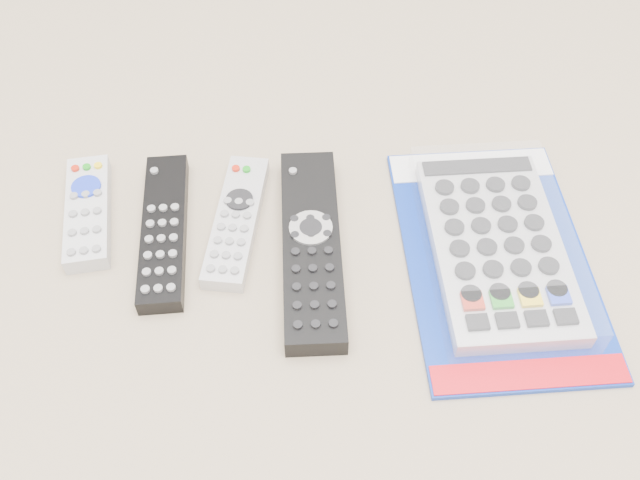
{
  "coord_description": "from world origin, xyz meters",
  "views": [
    {
      "loc": [
        0.01,
        -0.45,
        0.6
      ],
      "look_at": [
        0.01,
        0.01,
        0.01
      ],
      "focal_mm": 40.0,
      "sensor_mm": 36.0,
      "label": 1
    }
  ],
  "objects_px": {
    "remote_large_black": "(311,246)",
    "jumbo_remote_packaged": "(497,245)",
    "remote_silver_dvd": "(236,221)",
    "remote_slim_black": "(164,230)",
    "remote_small_grey": "(88,212)"
  },
  "relations": [
    {
      "from": "remote_large_black",
      "to": "jumbo_remote_packaged",
      "type": "bearing_deg",
      "value": -3.67
    },
    {
      "from": "remote_silver_dvd",
      "to": "remote_slim_black",
      "type": "bearing_deg",
      "value": -163.26
    },
    {
      "from": "remote_small_grey",
      "to": "remote_silver_dvd",
      "type": "distance_m",
      "value": 0.16
    },
    {
      "from": "jumbo_remote_packaged",
      "to": "remote_large_black",
      "type": "bearing_deg",
      "value": 174.83
    },
    {
      "from": "remote_small_grey",
      "to": "remote_large_black",
      "type": "relative_size",
      "value": 0.62
    },
    {
      "from": "remote_slim_black",
      "to": "remote_small_grey",
      "type": "bearing_deg",
      "value": 158.06
    },
    {
      "from": "remote_small_grey",
      "to": "remote_silver_dvd",
      "type": "xyz_separation_m",
      "value": [
        0.16,
        -0.01,
        -0.0
      ]
    },
    {
      "from": "remote_small_grey",
      "to": "remote_large_black",
      "type": "distance_m",
      "value": 0.25
    },
    {
      "from": "remote_slim_black",
      "to": "jumbo_remote_packaged",
      "type": "xyz_separation_m",
      "value": [
        0.35,
        -0.03,
        0.01
      ]
    },
    {
      "from": "jumbo_remote_packaged",
      "to": "remote_silver_dvd",
      "type": "bearing_deg",
      "value": 167.44
    },
    {
      "from": "remote_small_grey",
      "to": "jumbo_remote_packaged",
      "type": "bearing_deg",
      "value": -16.99
    },
    {
      "from": "remote_small_grey",
      "to": "remote_slim_black",
      "type": "bearing_deg",
      "value": -26.98
    },
    {
      "from": "remote_small_grey",
      "to": "jumbo_remote_packaged",
      "type": "distance_m",
      "value": 0.44
    },
    {
      "from": "remote_slim_black",
      "to": "remote_silver_dvd",
      "type": "bearing_deg",
      "value": 5.46
    },
    {
      "from": "remote_slim_black",
      "to": "remote_silver_dvd",
      "type": "xyz_separation_m",
      "value": [
        0.08,
        0.01,
        -0.0
      ]
    }
  ]
}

